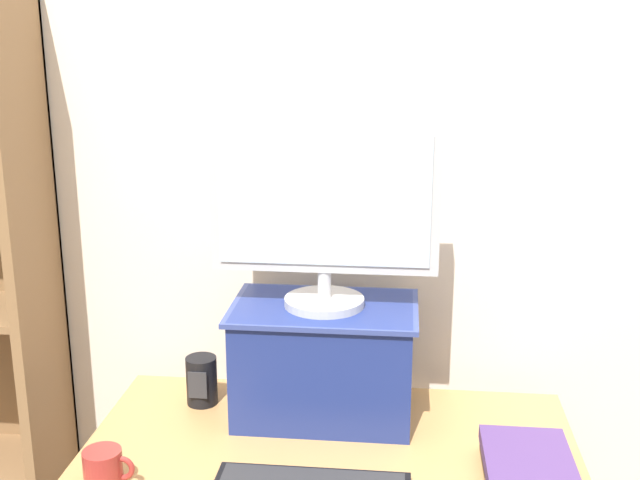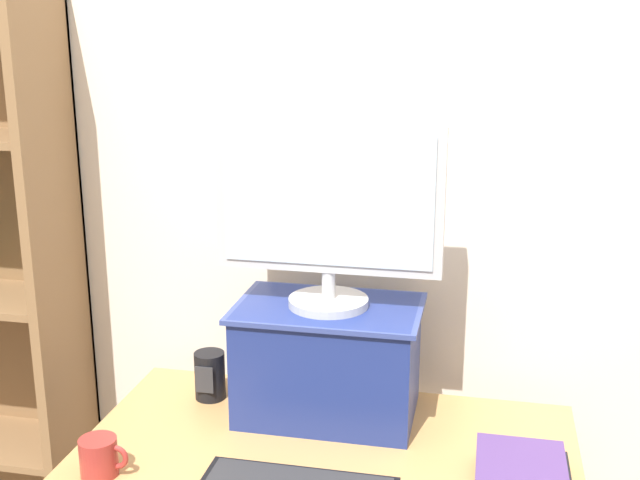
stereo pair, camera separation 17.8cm
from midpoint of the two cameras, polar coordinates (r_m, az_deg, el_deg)
The scene contains 6 objects.
back_wall at distance 2.12m, azimuth 5.43°, elevation 5.44°, with size 7.00×0.08×2.60m.
riser_box at distance 1.98m, azimuth 3.19°, elevation -8.41°, with size 0.45×0.30×0.28m.
computer_monitor at distance 1.86m, azimuth 3.36°, elevation 2.14°, with size 0.54×0.19×0.44m.
book_stack at distance 1.79m, azimuth 17.15°, elevation -16.10°, with size 0.20×0.27×0.07m.
coffee_mug at distance 1.82m, azimuth -12.63°, elevation -14.88°, with size 0.11×0.08×0.08m.
desk_speaker at distance 2.10m, azimuth -5.42°, elevation -9.62°, with size 0.08×0.08×0.12m.
Camera 2 is at (0.33, -1.62, 1.66)m, focal length 45.00 mm.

